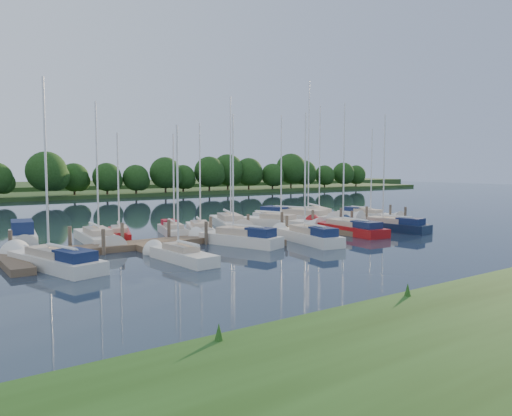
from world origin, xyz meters
TOP-DOWN VIEW (x-y plane):
  - ground at (0.00, 0.00)m, footprint 260.00×260.00m
  - dock at (0.00, 7.31)m, footprint 40.00×6.00m
  - mooring_pilings at (0.00, 8.43)m, footprint 38.24×2.84m
  - far_shore at (0.00, 75.00)m, footprint 180.00×30.00m
  - distant_hill at (0.00, 100.00)m, footprint 220.00×40.00m
  - treeline at (0.64, 61.84)m, footprint 147.35×10.49m
  - motorboat at (-13.91, 14.66)m, footprint 2.51×6.20m
  - sailboat_n_2 at (-9.60, 11.49)m, footprint 2.49×8.08m
  - sailboat_n_3 at (-7.65, 12.61)m, footprint 3.09×6.36m
  - sailboat_n_4 at (-3.38, 12.29)m, footprint 2.81×6.44m
  - sailboat_n_5 at (-1.25, 11.78)m, footprint 3.90×7.09m
  - sailboat_n_6 at (2.86, 13.73)m, footprint 4.86×9.28m
  - sailboat_n_7 at (6.83, 11.86)m, footprint 3.97×8.06m
  - sailboat_n_8 at (10.98, 13.21)m, footprint 5.68×11.04m
  - sailboat_n_9 at (13.97, 14.39)m, footprint 5.31×9.22m
  - sailboat_n_10 at (19.00, 12.25)m, footprint 2.08×7.58m
  - sailboat_s_0 at (-14.31, 4.34)m, footprint 3.65×8.29m
  - sailboat_s_1 at (-7.91, 2.11)m, footprint 1.82×6.24m
  - sailboat_s_2 at (-1.96, 5.15)m, footprint 3.62×7.16m
  - sailboat_s_3 at (2.72, 3.23)m, footprint 2.74×7.47m
  - sailboat_s_4 at (8.60, 5.20)m, footprint 2.70×8.64m
  - sailboat_s_5 at (12.71, 4.44)m, footprint 2.94×8.00m

SIDE VIEW (x-z plane):
  - ground at x=0.00m, z-range 0.00..0.00m
  - dock at x=0.00m, z-range 0.00..0.40m
  - sailboat_n_5 at x=-1.25m, z-range -4.31..4.85m
  - sailboat_n_3 at x=-7.65m, z-range -3.83..4.37m
  - sailboat_n_2 at x=-9.60m, z-range -4.85..5.40m
  - sailboat_s_1 at x=-7.91m, z-range -3.77..4.31m
  - sailboat_n_7 at x=6.83m, z-range -4.89..5.44m
  - sailboat_n_6 at x=2.86m, z-range -5.66..6.22m
  - sailboat_n_9 at x=13.97m, z-range -5.70..6.26m
  - far_shore at x=0.00m, z-range 0.00..0.60m
  - sailboat_n_10 at x=19.00m, z-range -4.49..5.10m
  - sailboat_n_4 at x=-3.38m, z-range -3.80..4.42m
  - sailboat_s_4 at x=8.60m, z-range -5.12..5.76m
  - sailboat_s_0 at x=-14.31m, z-range -4.92..5.56m
  - sailboat_s_5 at x=12.71m, z-range -4.74..5.39m
  - sailboat_s_3 at x=2.72m, z-range -4.48..5.15m
  - sailboat_n_8 at x=10.98m, z-range -6.65..7.33m
  - sailboat_s_2 at x=-1.96m, z-range -4.37..5.05m
  - motorboat at x=-13.91m, z-range -0.61..1.40m
  - mooring_pilings at x=0.00m, z-range -0.40..1.60m
  - distant_hill at x=0.00m, z-range 0.00..1.40m
  - treeline at x=0.64m, z-range -0.02..8.24m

